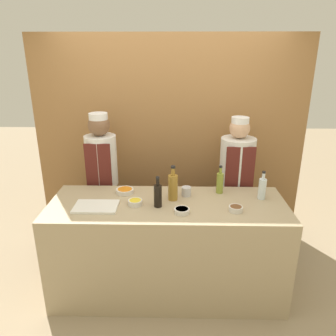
{
  "coord_description": "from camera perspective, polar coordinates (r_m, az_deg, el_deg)",
  "views": [
    {
      "loc": [
        0.06,
        -2.64,
        2.24
      ],
      "look_at": [
        0.0,
        0.15,
        1.21
      ],
      "focal_mm": 35.0,
      "sensor_mm": 36.0,
      "label": 1
    }
  ],
  "objects": [
    {
      "name": "ground_plane",
      "position": [
        3.46,
        -0.06,
        -20.17
      ],
      "size": [
        14.0,
        14.0,
        0.0
      ],
      "primitive_type": "plane",
      "color": "tan"
    },
    {
      "name": "cabinet_wall",
      "position": [
        3.82,
        0.3,
        4.32
      ],
      "size": [
        3.03,
        0.18,
        2.4
      ],
      "color": "olive",
      "rests_on": "ground_plane"
    },
    {
      "name": "counter",
      "position": [
        3.18,
        -0.07,
        -13.73
      ],
      "size": [
        2.13,
        0.77,
        0.93
      ],
      "color": "tan",
      "rests_on": "ground_plane"
    },
    {
      "name": "sauce_bowl_brown",
      "position": [
        2.86,
        11.71,
        -6.92
      ],
      "size": [
        0.12,
        0.12,
        0.04
      ],
      "color": "silver",
      "rests_on": "counter"
    },
    {
      "name": "sauce_bowl_green",
      "position": [
        2.77,
        2.43,
        -7.41
      ],
      "size": [
        0.13,
        0.13,
        0.04
      ],
      "color": "silver",
      "rests_on": "counter"
    },
    {
      "name": "sauce_bowl_orange",
      "position": [
        3.17,
        -7.52,
        -3.94
      ],
      "size": [
        0.17,
        0.17,
        0.04
      ],
      "color": "silver",
      "rests_on": "counter"
    },
    {
      "name": "sauce_bowl_yellow",
      "position": [
        2.92,
        -5.73,
        -5.93
      ],
      "size": [
        0.13,
        0.13,
        0.05
      ],
      "color": "silver",
      "rests_on": "counter"
    },
    {
      "name": "cutting_board",
      "position": [
        2.93,
        -12.44,
        -6.58
      ],
      "size": [
        0.38,
        0.25,
        0.02
      ],
      "color": "white",
      "rests_on": "counter"
    },
    {
      "name": "bottle_vinegar",
      "position": [
        2.97,
        0.87,
        -3.26
      ],
      "size": [
        0.09,
        0.09,
        0.33
      ],
      "color": "olive",
      "rests_on": "counter"
    },
    {
      "name": "bottle_clear",
      "position": [
        3.11,
        16.09,
        -3.39
      ],
      "size": [
        0.07,
        0.07,
        0.27
      ],
      "color": "silver",
      "rests_on": "counter"
    },
    {
      "name": "bottle_soy",
      "position": [
        2.85,
        -1.78,
        -4.73
      ],
      "size": [
        0.07,
        0.07,
        0.28
      ],
      "color": "black",
      "rests_on": "counter"
    },
    {
      "name": "bottle_oil",
      "position": [
        3.15,
        9.02,
        -2.49
      ],
      "size": [
        0.06,
        0.06,
        0.27
      ],
      "color": "olive",
      "rests_on": "counter"
    },
    {
      "name": "cup_steel",
      "position": [
        3.08,
        3.2,
        -4.08
      ],
      "size": [
        0.09,
        0.09,
        0.09
      ],
      "color": "#B7B7BC",
      "rests_on": "counter"
    },
    {
      "name": "chef_left",
      "position": [
        3.6,
        -11.28,
        -2.19
      ],
      "size": [
        0.33,
        0.33,
        1.63
      ],
      "color": "#28282D",
      "rests_on": "ground_plane"
    },
    {
      "name": "chef_right",
      "position": [
        3.59,
        11.65,
        -2.93
      ],
      "size": [
        0.36,
        0.36,
        1.6
      ],
      "color": "#28282D",
      "rests_on": "ground_plane"
    }
  ]
}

